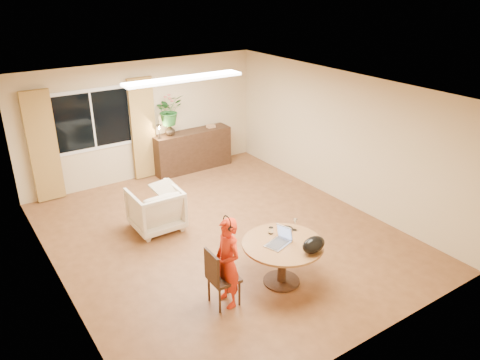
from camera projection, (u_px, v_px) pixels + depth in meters
The scene contains 24 objects.
floor at pixel (222, 235), 8.32m from camera, with size 6.50×6.50×0.00m, color brown.
ceiling at pixel (220, 90), 7.27m from camera, with size 6.50×6.50×0.00m, color white.
wall_back at pixel (143, 121), 10.26m from camera, with size 5.50×5.50×0.00m, color tan.
wall_left at pixel (50, 209), 6.39m from camera, with size 6.50×6.50×0.00m, color tan.
wall_right at pixel (340, 138), 9.20m from camera, with size 6.50×6.50×0.00m, color tan.
window at pixel (93, 120), 9.60m from camera, with size 1.70×0.03×1.30m.
curtain_left at pixel (43, 147), 9.15m from camera, with size 0.55×0.08×2.25m, color olive.
curtain_right at pixel (143, 129), 10.23m from camera, with size 0.55×0.08×2.25m, color olive.
ceiling_panel at pixel (184, 79), 8.20m from camera, with size 2.20×0.35×0.05m, color white.
dining_table at pixel (283, 251), 6.83m from camera, with size 1.19×1.19×0.68m.
dining_chair at pixel (224, 277), 6.42m from camera, with size 0.42×0.38×0.88m, color black, non-canonical shape.
child at pixel (228, 263), 6.33m from camera, with size 0.32×0.48×1.32m, color #B8300E.
laptop at pixel (278, 237), 6.67m from camera, with size 0.38×0.26×0.26m, color #B7B7BC, non-canonical shape.
tumbler at pixel (271, 231), 6.99m from camera, with size 0.07×0.07×0.11m, color white, non-canonical shape.
wine_glass at pixel (295, 224), 7.06m from camera, with size 0.07×0.07×0.20m, color white, non-canonical shape.
pot_lid at pixel (287, 229), 7.11m from camera, with size 0.20×0.20×0.03m, color white, non-canonical shape.
handbag at pixel (314, 245), 6.48m from camera, with size 0.37×0.22×0.25m, color black, non-canonical shape.
armchair at pixel (156, 209), 8.37m from camera, with size 0.84×0.87×0.79m, color beige.
throw at pixel (167, 186), 8.31m from camera, with size 0.45×0.55×0.03m, color beige, non-canonical shape.
sideboard at pixel (192, 150), 10.96m from camera, with size 1.87×0.46×0.93m, color black.
vase at pixel (170, 130), 10.44m from camera, with size 0.24×0.24×0.25m, color black.
bouquet at pixel (169, 110), 10.26m from camera, with size 0.59×0.51×0.66m, color #346726.
book_stack at pixel (211, 126), 11.02m from camera, with size 0.19×0.14×0.08m, color #986A4D, non-canonical shape.
desk_lamp at pixel (159, 131), 10.24m from camera, with size 0.13×0.13×0.32m, color black, non-canonical shape.
Camera 1 is at (-3.78, -6.17, 4.24)m, focal length 35.00 mm.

